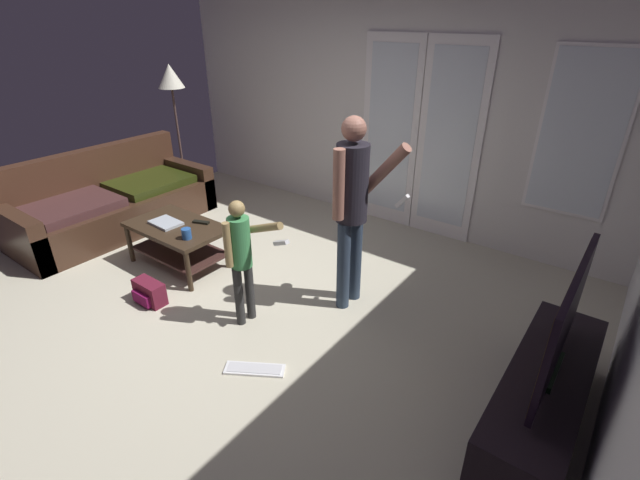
% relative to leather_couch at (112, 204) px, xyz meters
% --- Properties ---
extents(ground_plane, '(5.82, 4.96, 0.02)m').
position_rel_leather_couch_xyz_m(ground_plane, '(2.29, -0.26, -0.30)').
color(ground_plane, '#BDB79F').
extents(wall_back_with_doors, '(5.82, 0.09, 2.92)m').
position_rel_leather_couch_xyz_m(wall_back_with_doors, '(2.40, 2.18, 1.12)').
color(wall_back_with_doors, silver).
rests_on(wall_back_with_doors, ground_plane).
extents(leather_couch, '(0.96, 2.25, 0.90)m').
position_rel_leather_couch_xyz_m(leather_couch, '(0.00, 0.00, 0.00)').
color(leather_couch, '#382419').
rests_on(leather_couch, ground_plane).
extents(coffee_table, '(1.01, 0.61, 0.45)m').
position_rel_leather_couch_xyz_m(coffee_table, '(1.38, -0.11, 0.03)').
color(coffee_table, '#332518').
rests_on(coffee_table, ground_plane).
extents(tv_stand, '(0.43, 1.52, 0.43)m').
position_rel_leather_couch_xyz_m(tv_stand, '(4.83, -0.07, -0.08)').
color(tv_stand, black).
rests_on(tv_stand, ground_plane).
extents(flat_screen_tv, '(0.08, 1.07, 0.71)m').
position_rel_leather_couch_xyz_m(flat_screen_tv, '(4.83, -0.06, 0.50)').
color(flat_screen_tv, black).
rests_on(flat_screen_tv, tv_stand).
extents(person_adult, '(0.56, 0.45, 1.65)m').
position_rel_leather_couch_xyz_m(person_adult, '(3.14, 0.37, 0.70)').
color(person_adult, '#2C3A4C').
rests_on(person_adult, ground_plane).
extents(person_child, '(0.51, 0.29, 1.09)m').
position_rel_leather_couch_xyz_m(person_child, '(2.60, -0.38, 0.36)').
color(person_child, '#282828').
rests_on(person_child, ground_plane).
extents(floor_lamp, '(0.34, 0.34, 1.74)m').
position_rel_leather_couch_xyz_m(floor_lamp, '(-0.33, 1.30, 1.21)').
color(floor_lamp, '#313626').
rests_on(floor_lamp, ground_plane).
extents(backpack, '(0.32, 0.18, 0.21)m').
position_rel_leather_couch_xyz_m(backpack, '(1.71, -0.71, -0.19)').
color(backpack, maroon).
rests_on(backpack, ground_plane).
extents(loose_keyboard, '(0.44, 0.34, 0.02)m').
position_rel_leather_couch_xyz_m(loose_keyboard, '(3.07, -0.78, -0.28)').
color(loose_keyboard, white).
rests_on(loose_keyboard, ground_plane).
extents(laptop_closed, '(0.32, 0.23, 0.03)m').
position_rel_leather_couch_xyz_m(laptop_closed, '(1.27, -0.15, 0.17)').
color(laptop_closed, '#ADB7C1').
rests_on(laptop_closed, coffee_table).
extents(cup_near_edge, '(0.09, 0.09, 0.10)m').
position_rel_leather_couch_xyz_m(cup_near_edge, '(1.70, -0.23, 0.20)').
color(cup_near_edge, '#255298').
rests_on(cup_near_edge, coffee_table).
extents(tv_remote_black, '(0.18, 0.11, 0.02)m').
position_rel_leather_couch_xyz_m(tv_remote_black, '(1.54, 0.07, 0.16)').
color(tv_remote_black, black).
rests_on(tv_remote_black, coffee_table).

